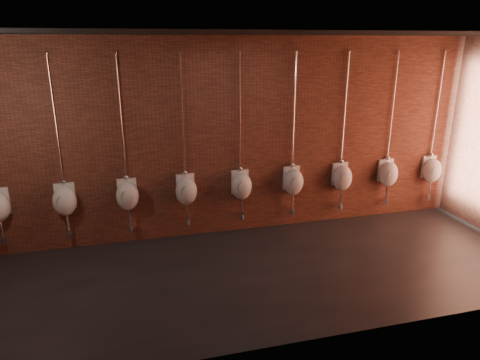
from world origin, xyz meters
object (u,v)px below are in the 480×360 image
Objects in this scene: urinal_5 at (241,185)px; urinal_6 at (293,181)px; urinal_2 at (65,200)px; urinal_3 at (127,194)px; urinal_7 at (342,177)px; urinal_4 at (186,190)px; urinal_9 at (432,169)px; urinal_8 at (388,173)px.

urinal_5 and urinal_6 have the same top height.
urinal_3 is at bearing 0.00° from urinal_2.
urinal_7 is at bearing 0.00° from urinal_5.
urinal_7 is at bearing 0.00° from urinal_6.
urinal_4 is (0.91, 0.00, 0.00)m from urinal_3.
urinal_2 and urinal_9 have the same top height.
urinal_7 is (2.74, 0.00, 0.00)m from urinal_4.
urinal_7 is (1.83, 0.00, 0.00)m from urinal_5.
urinal_6 and urinal_9 have the same top height.
urinal_5 is 2.74m from urinal_8.
urinal_7 is at bearing 0.00° from urinal_2.
urinal_2 is at bearing 180.00° from urinal_8.
urinal_8 is 0.91m from urinal_9.
urinal_4 is at bearing 180.00° from urinal_8.
urinal_3 is 1.83m from urinal_5.
urinal_2 is at bearing 180.00° from urinal_5.
urinal_3 is 5.48m from urinal_9.
urinal_4 is at bearing 180.00° from urinal_9.
urinal_2 is at bearing 180.00° from urinal_4.
urinal_5 is at bearing 0.00° from urinal_2.
urinal_3 is 0.91m from urinal_4.
urinal_2 is 5.48m from urinal_8.
urinal_3 is at bearing 180.00° from urinal_7.
urinal_3 and urinal_9 have the same top height.
urinal_6 is at bearing 180.00° from urinal_9.
urinal_4 is 1.00× the size of urinal_9.
urinal_2 is at bearing 180.00° from urinal_3.
urinal_3 is 1.00× the size of urinal_9.
urinal_5 is at bearing 180.00° from urinal_9.
urinal_3 is at bearing 180.00° from urinal_8.
urinal_4 and urinal_5 have the same top height.
urinal_4 is at bearing 180.00° from urinal_5.
urinal_6 is at bearing 0.00° from urinal_3.
urinal_5 is 1.00× the size of urinal_8.
urinal_9 is at bearing 0.00° from urinal_6.
urinal_6 is 1.00× the size of urinal_8.
urinal_3 is 3.66m from urinal_7.
urinal_9 is at bearing 0.00° from urinal_5.
urinal_9 is at bearing 0.00° from urinal_8.
urinal_7 is 0.91m from urinal_8.
urinal_2 is 1.00× the size of urinal_8.
urinal_6 is at bearing 0.00° from urinal_2.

